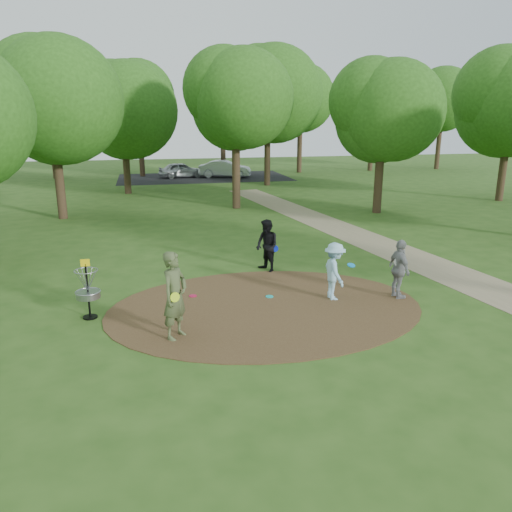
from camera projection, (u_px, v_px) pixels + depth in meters
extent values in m
plane|color=#2D5119|center=(266.00, 308.00, 13.27)|extent=(100.00, 100.00, 0.00)
cylinder|color=#47301C|center=(266.00, 307.00, 13.27)|extent=(8.40, 8.40, 0.02)
cube|color=#8C7A5B|center=(442.00, 270.00, 16.53)|extent=(7.55, 39.89, 0.01)
cube|color=black|center=(204.00, 177.00, 41.88)|extent=(14.00, 8.00, 0.01)
imported|color=#4B5732|center=(175.00, 296.00, 11.20)|extent=(0.85, 0.89, 2.04)
cylinder|color=#C9F51B|center=(175.00, 297.00, 10.94)|extent=(0.22, 0.11, 0.22)
imported|color=#9BCFE7|center=(334.00, 271.00, 13.69)|extent=(0.60, 1.04, 1.61)
cylinder|color=#0C83D8|center=(351.00, 265.00, 13.79)|extent=(0.26, 0.26, 0.08)
imported|color=black|center=(267.00, 246.00, 16.20)|extent=(0.93, 1.02, 1.71)
cylinder|color=#0D24E5|center=(275.00, 249.00, 16.23)|extent=(0.23, 0.13, 0.22)
imported|color=gray|center=(399.00, 269.00, 13.76)|extent=(0.42, 0.99, 1.67)
cylinder|color=silver|center=(397.00, 262.00, 13.64)|extent=(0.22, 0.08, 0.22)
cylinder|color=#16B4B0|center=(269.00, 296.00, 14.01)|extent=(0.22, 0.22, 0.02)
cylinder|color=#BB123E|center=(193.00, 296.00, 14.06)|extent=(0.22, 0.22, 0.02)
imported|color=#9CA0A3|center=(181.00, 170.00, 41.47)|extent=(3.90, 2.05, 1.27)
imported|color=#ADB1B5|center=(225.00, 169.00, 41.68)|extent=(4.53, 2.71, 1.41)
cylinder|color=black|center=(88.00, 293.00, 12.42)|extent=(0.05, 0.05, 1.35)
cylinder|color=black|center=(90.00, 317.00, 12.59)|extent=(0.36, 0.36, 0.04)
cylinder|color=gray|center=(88.00, 295.00, 12.43)|extent=(0.60, 0.60, 0.16)
torus|color=gray|center=(88.00, 292.00, 12.41)|extent=(0.63, 0.63, 0.03)
torus|color=gray|center=(86.00, 271.00, 12.26)|extent=(0.58, 0.58, 0.02)
cube|color=yellow|center=(85.00, 263.00, 12.21)|extent=(0.22, 0.02, 0.18)
cylinder|color=#332316|center=(59.00, 180.00, 24.43)|extent=(0.44, 0.44, 3.80)
sphere|color=#254F15|center=(51.00, 105.00, 23.48)|extent=(5.92, 5.92, 5.92)
cylinder|color=#332316|center=(236.00, 170.00, 27.23)|extent=(0.44, 0.44, 4.18)
sphere|color=#254F15|center=(235.00, 103.00, 26.28)|extent=(5.23, 5.23, 5.23)
cylinder|color=#332316|center=(379.00, 178.00, 25.97)|extent=(0.44, 0.44, 3.61)
sphere|color=#254F15|center=(383.00, 115.00, 25.11)|extent=(5.05, 5.05, 5.05)
cylinder|color=#332316|center=(127.00, 167.00, 32.63)|extent=(0.44, 0.44, 3.42)
sphere|color=#254F15|center=(123.00, 113.00, 31.72)|extent=(6.14, 6.14, 6.14)
cylinder|color=#332316|center=(267.00, 155.00, 36.50)|extent=(0.44, 0.44, 4.37)
sphere|color=#254F15|center=(268.00, 97.00, 35.41)|extent=(6.85, 6.85, 6.85)
cylinder|color=#332316|center=(503.00, 169.00, 29.73)|extent=(0.44, 0.44, 3.80)
sphere|color=#254F15|center=(511.00, 106.00, 28.76)|extent=(6.28, 6.28, 6.28)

